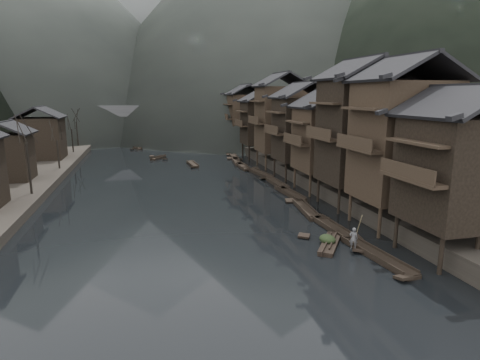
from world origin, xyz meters
name	(u,v)px	position (x,y,z in m)	size (l,w,h in m)	color
water	(200,238)	(0.00, 0.00, 0.00)	(300.00, 300.00, 0.00)	black
right_bank	(348,150)	(35.00, 40.00, 0.90)	(40.00, 200.00, 1.80)	#2D2823
stilt_houses	(308,116)	(17.28, 19.09, 8.69)	(9.00, 67.60, 15.34)	black
bare_trees	(29,138)	(-17.00, 20.12, 6.58)	(3.93, 73.53, 7.87)	black
moored_sampans	(271,183)	(11.85, 17.63, 0.20)	(2.96, 55.60, 0.47)	black
midriver_boats	(172,151)	(1.56, 51.39, 0.20)	(16.57, 38.87, 0.45)	black
stone_bridge	(159,121)	(0.00, 72.00, 5.11)	(40.00, 6.00, 9.00)	#4C4C4F
hero_sampan	(330,243)	(9.60, -4.00, 0.20)	(3.84, 4.96, 0.44)	black
cargo_heap	(328,235)	(9.46, -3.80, 0.80)	(1.19, 1.56, 0.71)	black
boatman	(354,235)	(10.68, -5.56, 1.28)	(0.61, 0.40, 1.68)	slate
bamboo_pole	(358,200)	(10.88, -5.56, 3.99)	(0.06, 0.06, 4.42)	#8C7A51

